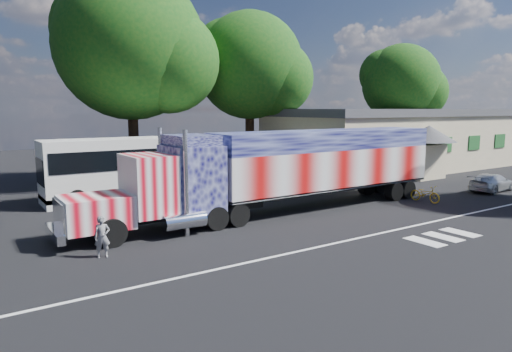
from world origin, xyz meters
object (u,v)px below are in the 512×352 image
parked_car (492,182)px  tree_ne_a (252,66)px  semi_truck (289,168)px  tree_far_ne (402,84)px  coach_bus (150,166)px  woman (102,237)px  tree_n_mid (133,46)px  bicycle (425,194)px

parked_car → tree_ne_a: tree_ne_a is taller
semi_truck → tree_far_ne: size_ratio=1.71×
coach_bus → woman: size_ratio=8.17×
coach_bus → tree_far_ne: size_ratio=1.01×
coach_bus → woman: (-5.67, -10.15, -1.08)m
tree_far_ne → woman: bearing=-155.8°
parked_car → tree_n_mid: (-17.54, 16.01, 8.90)m
coach_bus → tree_ne_a: tree_ne_a is taller
semi_truck → bicycle: bearing=-16.7°
coach_bus → parked_car: (18.63, -10.62, -1.26)m
parked_car → bicycle: bearing=84.1°
semi_truck → parked_car: size_ratio=5.25×
woman → semi_truck: bearing=22.6°
tree_ne_a → parked_car: bearing=-61.6°
parked_car → bicycle: parked_car is taller
coach_bus → tree_n_mid: bearing=78.6°
semi_truck → tree_n_mid: 15.56m
parked_car → tree_n_mid: size_ratio=0.27×
bicycle → semi_truck: bearing=158.8°
woman → bicycle: bearing=9.8°
parked_car → woman: woman is taller
tree_ne_a → tree_n_mid: 9.34m
woman → tree_ne_a: tree_ne_a is taller
semi_truck → tree_far_ne: tree_far_ne is taller
semi_truck → woman: (-9.94, -2.12, -1.51)m
parked_car → tree_ne_a: (-8.28, 15.31, 7.95)m
tree_n_mid → bicycle: bearing=-55.0°
semi_truck → coach_bus: semi_truck is taller
tree_ne_a → tree_n_mid: (-9.27, 0.70, 0.95)m
parked_car → semi_truck: bearing=75.9°
woman → bicycle: size_ratio=0.83×
parked_car → tree_far_ne: bearing=-38.7°
tree_n_mid → tree_far_ne: bearing=1.2°
parked_car → woman: bearing=85.1°
coach_bus → parked_car: 21.48m
semi_truck → parked_car: semi_truck is taller
coach_bus → semi_truck: bearing=-61.9°
semi_truck → tree_far_ne: (25.94, 14.02, 5.61)m
woman → bicycle: 17.82m
tree_n_mid → coach_bus: bearing=-101.4°
coach_bus → tree_n_mid: 9.41m
tree_ne_a → bicycle: bearing=-83.2°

